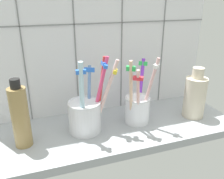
% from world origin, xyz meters
% --- Properties ---
extents(counter_slab, '(0.64, 0.22, 0.02)m').
position_xyz_m(counter_slab, '(0.00, 0.00, 0.01)').
color(counter_slab, '#9EA3A8').
rests_on(counter_slab, ground).
extents(tile_wall_back, '(0.64, 0.02, 0.45)m').
position_xyz_m(tile_wall_back, '(0.00, 0.12, 0.23)').
color(tile_wall_back, white).
rests_on(tile_wall_back, ground).
extents(toothbrush_cup_left, '(0.12, 0.08, 0.19)m').
position_xyz_m(toothbrush_cup_left, '(-0.07, 0.00, 0.07)').
color(toothbrush_cup_left, white).
rests_on(toothbrush_cup_left, counter_slab).
extents(toothbrush_cup_right, '(0.10, 0.12, 0.18)m').
position_xyz_m(toothbrush_cup_right, '(0.07, 0.00, 0.06)').
color(toothbrush_cup_right, white).
rests_on(toothbrush_cup_right, counter_slab).
extents(ceramic_vase, '(0.06, 0.06, 0.14)m').
position_xyz_m(ceramic_vase, '(0.23, -0.02, 0.08)').
color(ceramic_vase, beige).
rests_on(ceramic_vase, counter_slab).
extents(soap_bottle, '(0.04, 0.04, 0.16)m').
position_xyz_m(soap_bottle, '(-0.21, -0.01, 0.09)').
color(soap_bottle, '#9A7E4A').
rests_on(soap_bottle, counter_slab).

